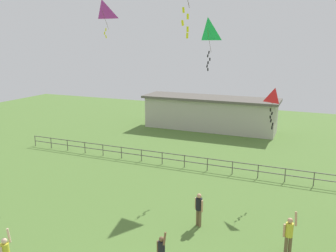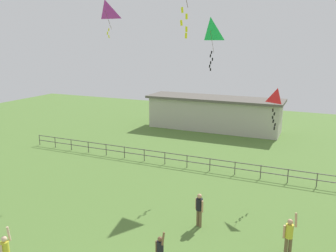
# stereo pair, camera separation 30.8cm
# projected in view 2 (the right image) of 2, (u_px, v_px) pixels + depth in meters

# --- Properties ---
(person_0) EXTENTS (0.46, 0.33, 1.77)m
(person_0) POSITION_uv_depth(u_px,v_px,m) (160.00, 251.00, 13.92)
(person_0) COLOR #3F4C47
(person_0) RESTS_ON ground_plane
(person_2) EXTENTS (0.31, 0.52, 1.98)m
(person_2) POSITION_uv_depth(u_px,v_px,m) (6.00, 252.00, 13.64)
(person_2) COLOR black
(person_2) RESTS_ON ground_plane
(person_4) EXTENTS (0.55, 0.32, 2.04)m
(person_4) POSITION_uv_depth(u_px,v_px,m) (289.00, 235.00, 14.83)
(person_4) COLOR brown
(person_4) RESTS_ON ground_plane
(person_5) EXTENTS (0.48, 0.32, 1.74)m
(person_5) POSITION_uv_depth(u_px,v_px,m) (199.00, 208.00, 17.29)
(person_5) COLOR brown
(person_5) RESTS_ON ground_plane
(kite_1) EXTENTS (1.12, 1.04, 3.34)m
(kite_1) POSITION_uv_depth(u_px,v_px,m) (210.00, 31.00, 22.15)
(kite_1) COLOR #1EB759
(kite_2) EXTENTS (0.90, 0.74, 2.48)m
(kite_2) POSITION_uv_depth(u_px,v_px,m) (277.00, 98.00, 20.49)
(kite_2) COLOR red
(kite_4) EXTENTS (1.15, 1.14, 2.33)m
(kite_4) POSITION_uv_depth(u_px,v_px,m) (105.00, 11.00, 22.69)
(kite_4) COLOR #B22DB2
(waterfront_railing) EXTENTS (36.02, 0.06, 0.95)m
(waterfront_railing) POSITION_uv_depth(u_px,v_px,m) (234.00, 166.00, 24.22)
(waterfront_railing) COLOR #4C4742
(waterfront_railing) RESTS_ON ground_plane
(pavilion_building) EXTENTS (14.12, 3.97, 3.44)m
(pavilion_building) POSITION_uv_depth(u_px,v_px,m) (214.00, 113.00, 36.65)
(pavilion_building) COLOR #B7B2A3
(pavilion_building) RESTS_ON ground_plane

